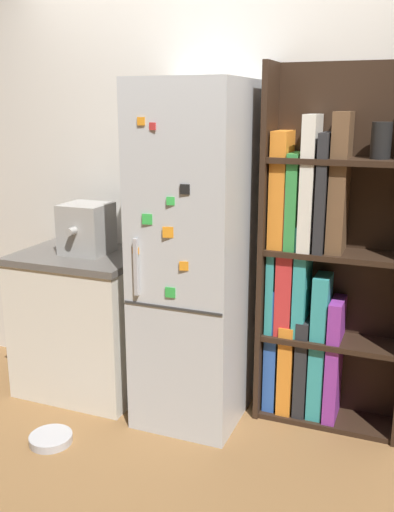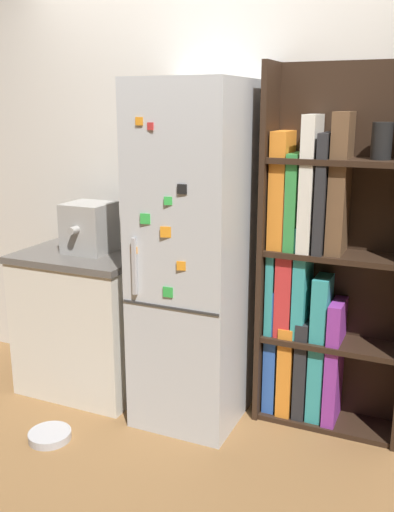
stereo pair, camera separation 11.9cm
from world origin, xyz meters
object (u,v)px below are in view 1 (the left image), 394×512
pet_bowl (51,438)px  espresso_machine (87,228)px  refrigerator (195,257)px  bookshelf (319,268)px

pet_bowl → espresso_machine: bearing=100.7°
refrigerator → pet_bowl: refrigerator is taller
bookshelf → pet_bowl: bearing=-147.2°
espresso_machine → pet_bowl: 1.20m
pet_bowl → refrigerator: bearing=45.1°
bookshelf → espresso_machine: bearing=-173.2°
espresso_machine → pet_bowl: espresso_machine is taller
refrigerator → pet_bowl: 1.25m
refrigerator → pet_bowl: size_ratio=8.18×
espresso_machine → pet_bowl: bearing=-79.3°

